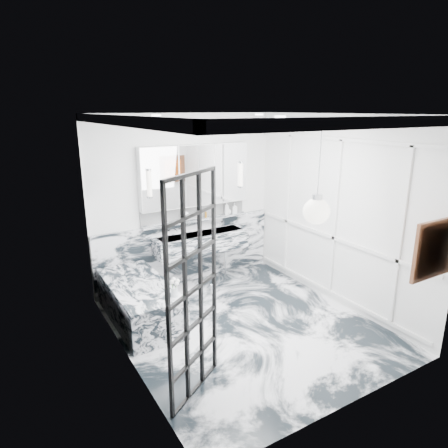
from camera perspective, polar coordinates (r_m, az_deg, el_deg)
floor at (r=5.66m, az=3.01°, el=-14.26°), size 3.60×3.60×0.00m
ceiling at (r=4.88m, az=3.51°, el=15.40°), size 3.60×3.60×0.00m
wall_back at (r=6.61m, az=-5.51°, el=3.30°), size 3.60×0.00×3.60m
wall_front at (r=3.83m, az=18.58°, el=-7.17°), size 3.60×0.00×3.60m
wall_left at (r=4.44m, az=-14.18°, el=-3.56°), size 0.00×3.60×3.60m
wall_right at (r=6.11m, az=15.80°, el=1.68°), size 0.00×3.60×3.60m
marble_clad_back at (r=6.84m, az=-5.22°, el=-3.90°), size 3.18×0.05×1.05m
marble_clad_left at (r=4.47m, az=-13.94°, el=-4.26°), size 0.02×3.56×2.68m
panel_molding at (r=6.12m, az=15.60°, el=0.75°), size 0.03×3.40×2.30m
soap_bottle_a at (r=6.92m, az=0.38°, el=2.26°), size 0.11×0.11×0.22m
soap_bottle_b at (r=7.01m, az=1.48°, el=2.28°), size 0.10×0.10×0.18m
soap_bottle_c at (r=6.95m, az=0.59°, el=1.95°), size 0.13×0.13×0.13m
face_pot at (r=6.56m, az=-5.60°, el=1.09°), size 0.17×0.17×0.17m
amber_bottle at (r=6.74m, az=-2.62°, el=1.33°), size 0.04×0.04×0.10m
flower_vase at (r=5.20m, az=-7.10°, el=-9.62°), size 0.09×0.09×0.12m
crittall_door at (r=3.98m, az=-4.42°, el=-9.43°), size 0.76×0.51×2.29m
artwork at (r=4.77m, az=27.78°, el=-3.22°), size 0.55×0.05×0.55m
pendant_light at (r=4.00m, az=13.06°, el=1.77°), size 0.26×0.26×0.26m
trough_sink at (r=6.65m, az=-3.28°, el=-2.58°), size 1.60×0.45×0.30m
ledge at (r=6.69m, az=-3.98°, el=0.57°), size 1.90×0.14×0.04m
subway_tile at (r=6.71m, az=-4.24°, el=1.80°), size 1.90×0.03×0.23m
mirror_cabinet at (r=6.53m, az=-4.13°, el=6.93°), size 1.90×0.16×1.00m
sconce_left at (r=6.13m, az=-10.60°, el=5.71°), size 0.07×0.07×0.40m
sconce_right at (r=6.86m, az=2.41°, el=7.06°), size 0.07×0.07×0.40m
bathtub at (r=5.78m, az=-11.98°, el=-10.79°), size 0.75×1.65×0.55m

